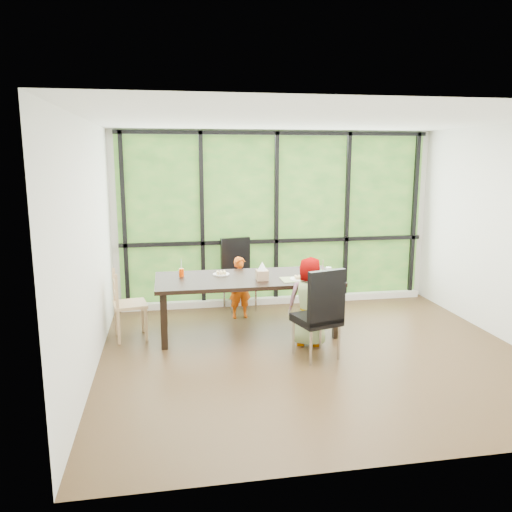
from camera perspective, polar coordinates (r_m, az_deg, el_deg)
name	(u,v)px	position (r m, az deg, el deg)	size (l,w,h in m)	color
ground	(315,354)	(6.20, 6.58, -10.82)	(5.00, 5.00, 0.00)	black
back_wall	(275,218)	(7.99, 2.20, 4.23)	(5.00, 5.00, 0.00)	silver
foliage_backdrop	(276,219)	(7.97, 2.23, 4.21)	(4.80, 0.02, 2.65)	#295220
window_mullions	(276,219)	(7.93, 2.29, 4.18)	(4.80, 0.06, 2.65)	black
window_sill	(276,300)	(8.16, 2.28, -4.96)	(4.80, 0.12, 0.10)	silver
dining_table	(247,305)	(6.77, -0.99, -5.48)	(2.38, 1.06, 0.75)	black
chair_window_leather	(240,275)	(7.72, -1.84, -2.12)	(0.46, 0.46, 1.08)	black
chair_interior_leather	(316,313)	(5.93, 6.78, -6.32)	(0.46, 0.46, 1.08)	black
chair_end_beech	(130,304)	(6.72, -13.92, -5.28)	(0.42, 0.40, 0.90)	#A07D54
child_toddler	(240,287)	(7.36, -1.77, -3.54)	(0.33, 0.21, 0.90)	#D04C09
child_older	(311,302)	(6.31, 6.20, -5.09)	(0.54, 0.35, 1.11)	slate
placemat	(298,279)	(6.57, 4.67, -2.62)	(0.42, 0.31, 0.01)	tan
plate_far	(221,274)	(6.83, -3.92, -2.04)	(0.22, 0.22, 0.01)	white
plate_near	(300,279)	(6.56, 4.96, -2.59)	(0.26, 0.26, 0.02)	white
orange_cup	(181,273)	(6.78, -8.35, -1.84)	(0.07, 0.07, 0.10)	#FF4300
green_cup	(323,275)	(6.61, 7.46, -2.10)	(0.07, 0.07, 0.12)	green
white_mug	(328,270)	(6.98, 8.12, -1.57)	(0.08, 0.08, 0.08)	white
tissue_box	(262,275)	(6.52, 0.70, -2.15)	(0.15, 0.15, 0.13)	tan
crepe_rolls_far	(221,272)	(6.82, -3.92, -1.84)	(0.15, 0.12, 0.04)	tan
crepe_rolls_near	(300,277)	(6.56, 4.96, -2.37)	(0.15, 0.12, 0.04)	tan
straw_white	(181,266)	(6.76, -8.37, -1.08)	(0.01, 0.01, 0.20)	white
straw_pink	(323,267)	(6.59, 7.49, -1.27)	(0.01, 0.01, 0.20)	pink
tissue	(262,266)	(6.49, 0.70, -1.13)	(0.12, 0.12, 0.11)	white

